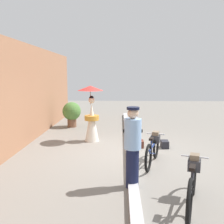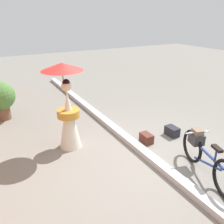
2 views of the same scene
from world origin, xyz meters
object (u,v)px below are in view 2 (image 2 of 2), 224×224
object	(u,v)px
potted_plant_by_door	(1,97)
backpack_spare	(172,131)
bicycle_far_side	(205,155)
person_with_parasol	(67,106)
backpack_on_pavement	(147,138)

from	to	relation	value
potted_plant_by_door	backpack_spare	world-z (taller)	potted_plant_by_door
bicycle_far_side	person_with_parasol	world-z (taller)	person_with_parasol
bicycle_far_side	person_with_parasol	bearing A→B (deg)	40.25
potted_plant_by_door	person_with_parasol	bearing A→B (deg)	-154.62
bicycle_far_side	potted_plant_by_door	size ratio (longest dim) A/B	1.52
bicycle_far_side	backpack_spare	xyz separation A→B (m)	(1.42, -0.55, -0.28)
backpack_spare	potted_plant_by_door	bearing A→B (deg)	48.40
potted_plant_by_door	backpack_spare	xyz separation A→B (m)	(-3.11, -3.50, -0.52)
bicycle_far_side	backpack_spare	size ratio (longest dim) A/B	4.92
potted_plant_by_door	backpack_on_pavement	world-z (taller)	potted_plant_by_door
person_with_parasol	backpack_spare	xyz separation A→B (m)	(-0.74, -2.38, -0.86)
bicycle_far_side	potted_plant_by_door	xyz separation A→B (m)	(4.52, 2.95, 0.24)
person_with_parasol	backpack_spare	world-z (taller)	person_with_parasol
potted_plant_by_door	bicycle_far_side	bearing A→B (deg)	-146.90
bicycle_far_side	potted_plant_by_door	bearing A→B (deg)	33.10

